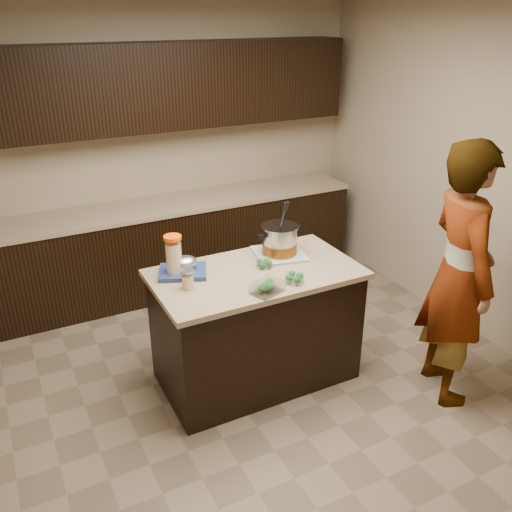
{
  "coord_description": "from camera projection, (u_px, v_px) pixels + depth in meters",
  "views": [
    {
      "loc": [
        -1.56,
        -3.04,
        2.59
      ],
      "look_at": [
        0.0,
        0.0,
        1.02
      ],
      "focal_mm": 38.0,
      "sensor_mm": 36.0,
      "label": 1
    }
  ],
  "objects": [
    {
      "name": "ground_plane",
      "position": [
        256.0,
        376.0,
        4.19
      ],
      "size": [
        4.0,
        4.0,
        0.0
      ],
      "primitive_type": "plane",
      "color": "brown",
      "rests_on": "ground"
    },
    {
      "name": "room_shell",
      "position": [
        256.0,
        158.0,
        3.47
      ],
      "size": [
        4.04,
        4.04,
        2.72
      ],
      "color": "tan",
      "rests_on": "ground"
    },
    {
      "name": "back_cabinets",
      "position": [
        174.0,
        196.0,
        5.2
      ],
      "size": [
        3.6,
        0.63,
        2.33
      ],
      "color": "black",
      "rests_on": "ground"
    },
    {
      "name": "island",
      "position": [
        256.0,
        326.0,
        4.0
      ],
      "size": [
        1.46,
        0.81,
        0.9
      ],
      "color": "black",
      "rests_on": "ground"
    },
    {
      "name": "dish_towel",
      "position": [
        279.0,
        254.0,
        4.06
      ],
      "size": [
        0.43,
        0.43,
        0.02
      ],
      "primitive_type": "cube",
      "rotation": [
        0.0,
        0.0,
        -0.21
      ],
      "color": "#56805D",
      "rests_on": "island"
    },
    {
      "name": "stock_pot",
      "position": [
        279.0,
        241.0,
        4.02
      ],
      "size": [
        0.39,
        0.31,
        0.39
      ],
      "rotation": [
        0.0,
        0.0,
        0.1
      ],
      "color": "#B7B7BC",
      "rests_on": "dish_towel"
    },
    {
      "name": "lemonade_pitcher",
      "position": [
        174.0,
        258.0,
        3.69
      ],
      "size": [
        0.14,
        0.14,
        0.29
      ],
      "rotation": [
        0.0,
        0.0,
        0.19
      ],
      "color": "#D2BF80",
      "rests_on": "island"
    },
    {
      "name": "mason_jar",
      "position": [
        188.0,
        280.0,
        3.56
      ],
      "size": [
        0.11,
        0.11,
        0.15
      ],
      "rotation": [
        0.0,
        0.0,
        -0.31
      ],
      "color": "#D2BF80",
      "rests_on": "island"
    },
    {
      "name": "broccoli_tub_left",
      "position": [
        264.0,
        264.0,
        3.87
      ],
      "size": [
        0.15,
        0.15,
        0.06
      ],
      "rotation": [
        0.0,
        0.0,
        0.28
      ],
      "color": "silver",
      "rests_on": "island"
    },
    {
      "name": "broccoli_tub_right",
      "position": [
        294.0,
        279.0,
        3.65
      ],
      "size": [
        0.17,
        0.17,
        0.06
      ],
      "rotation": [
        0.0,
        0.0,
        -0.4
      ],
      "color": "silver",
      "rests_on": "island"
    },
    {
      "name": "broccoli_tub_rect",
      "position": [
        267.0,
        288.0,
        3.52
      ],
      "size": [
        0.24,
        0.21,
        0.07
      ],
      "rotation": [
        0.0,
        0.0,
        0.36
      ],
      "color": "silver",
      "rests_on": "island"
    },
    {
      "name": "blue_tray",
      "position": [
        184.0,
        268.0,
        3.76
      ],
      "size": [
        0.4,
        0.36,
        0.12
      ],
      "rotation": [
        0.0,
        0.0,
        -0.37
      ],
      "color": "navy",
      "rests_on": "island"
    },
    {
      "name": "person",
      "position": [
        459.0,
        275.0,
        3.68
      ],
      "size": [
        0.65,
        0.79,
        1.87
      ],
      "primitive_type": "imported",
      "rotation": [
        0.0,
        0.0,
        1.23
      ],
      "color": "gray",
      "rests_on": "ground"
    }
  ]
}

